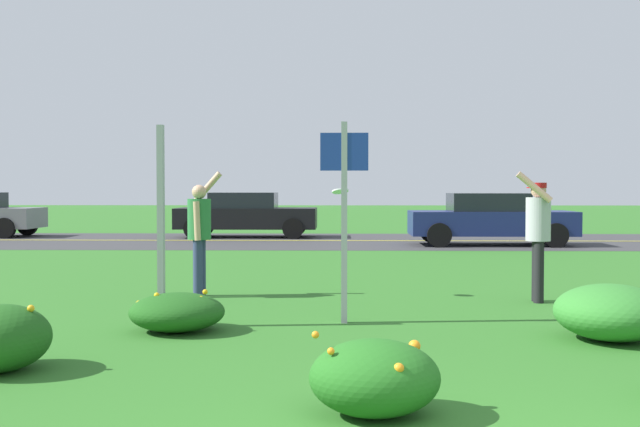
{
  "coord_description": "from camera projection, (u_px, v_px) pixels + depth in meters",
  "views": [
    {
      "loc": [
        -0.96,
        -3.42,
        1.58
      ],
      "look_at": [
        -1.27,
        8.15,
        1.21
      ],
      "focal_mm": 44.0,
      "sensor_mm": 36.0,
      "label": 1
    }
  ],
  "objects": [
    {
      "name": "daylily_clump_mid_right",
      "position": [
        375.0,
        378.0,
        5.44
      ],
      "size": [
        0.92,
        0.84,
        0.58
      ],
      "color": "#23661E",
      "rests_on": "ground"
    },
    {
      "name": "ground_plane",
      "position": [
        397.0,
        280.0,
        13.52
      ],
      "size": [
        120.0,
        120.0,
        0.0
      ],
      "primitive_type": "plane",
      "color": "#2D6B23"
    },
    {
      "name": "person_thrower_green_shirt",
      "position": [
        200.0,
        229.0,
        11.43
      ],
      "size": [
        0.48,
        0.5,
        1.84
      ],
      "color": "#287038",
      "rests_on": "ground"
    },
    {
      "name": "frisbee_white",
      "position": [
        340.0,
        191.0,
        11.39
      ],
      "size": [
        0.25,
        0.24,
        0.11
      ],
      "color": "white"
    },
    {
      "name": "highway_center_stripe",
      "position": [
        373.0,
        241.0,
        23.6
      ],
      "size": [
        120.0,
        0.16,
        0.0
      ],
      "primitive_type": "cube",
      "color": "yellow",
      "rests_on": "ground"
    },
    {
      "name": "sign_post_by_roadside",
      "position": [
        344.0,
        201.0,
        9.16
      ],
      "size": [
        0.56,
        0.1,
        2.36
      ],
      "color": "#93969B",
      "rests_on": "ground"
    },
    {
      "name": "daylily_clump_mid_left",
      "position": [
        0.0,
        338.0,
        6.76
      ],
      "size": [
        0.87,
        0.93,
        0.58
      ],
      "color": "#1E5619",
      "rests_on": "ground"
    },
    {
      "name": "sign_post_near_path",
      "position": [
        161.0,
        226.0,
        8.91
      ],
      "size": [
        0.07,
        0.1,
        2.3
      ],
      "color": "#93969B",
      "rests_on": "ground"
    },
    {
      "name": "car_navy_center_right",
      "position": [
        490.0,
        219.0,
        21.81
      ],
      "size": [
        4.5,
        2.0,
        1.45
      ],
      "color": "navy",
      "rests_on": "ground"
    },
    {
      "name": "car_black_center_left",
      "position": [
        246.0,
        214.0,
        25.37
      ],
      "size": [
        4.5,
        2.0,
        1.45
      ],
      "color": "black",
      "rests_on": "ground"
    },
    {
      "name": "daylily_clump_near_camera",
      "position": [
        177.0,
        312.0,
        8.67
      ],
      "size": [
        1.06,
        1.02,
        0.47
      ],
      "color": "#1E5619",
      "rests_on": "ground"
    },
    {
      "name": "highway_strip",
      "position": [
        373.0,
        241.0,
        23.6
      ],
      "size": [
        120.0,
        7.47,
        0.01
      ],
      "primitive_type": "cube",
      "color": "#38383A",
      "rests_on": "ground"
    },
    {
      "name": "daylily_clump_mid_center",
      "position": [
        612.0,
        312.0,
        8.16
      ],
      "size": [
        1.18,
        1.27,
        0.63
      ],
      "color": "#337F2D",
      "rests_on": "ground"
    },
    {
      "name": "person_catcher_red_cap_gray_shirt",
      "position": [
        538.0,
        229.0,
        10.87
      ],
      "size": [
        0.52,
        0.5,
        1.82
      ],
      "color": "#B2B2B7",
      "rests_on": "ground"
    }
  ]
}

